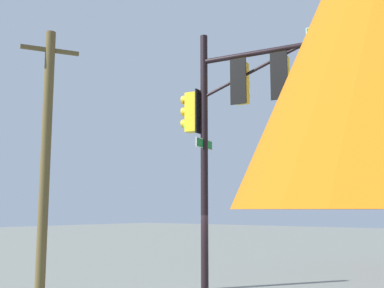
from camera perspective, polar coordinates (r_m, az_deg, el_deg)
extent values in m
cylinder|color=black|center=(12.55, 1.52, -3.06)|extent=(0.20, 0.20, 7.47)
cylinder|color=black|center=(12.15, 14.59, 11.81)|extent=(6.00, 1.18, 0.14)
cylinder|color=black|center=(12.46, 7.13, 8.67)|extent=(2.73, 0.55, 1.08)
cube|color=yellow|center=(12.49, 6.03, 7.43)|extent=(0.38, 0.41, 1.10)
cube|color=black|center=(12.31, 5.67, 7.65)|extent=(0.44, 0.11, 1.22)
sphere|color=maroon|center=(12.76, 6.35, 8.68)|extent=(0.22, 0.22, 0.22)
cylinder|color=yellow|center=(12.83, 6.45, 8.82)|extent=(0.25, 0.18, 0.23)
sphere|color=#855607|center=(12.67, 6.38, 7.21)|extent=(0.22, 0.22, 0.22)
cylinder|color=yellow|center=(12.73, 6.48, 7.36)|extent=(0.25, 0.18, 0.23)
sphere|color=#20FF59|center=(12.58, 6.40, 5.72)|extent=(0.22, 0.22, 0.22)
cylinder|color=yellow|center=(12.65, 6.50, 5.87)|extent=(0.25, 0.18, 0.23)
cube|color=yellow|center=(12.13, 10.89, 8.00)|extent=(0.37, 0.41, 1.10)
cube|color=black|center=(11.95, 10.58, 8.24)|extent=(0.44, 0.11, 1.22)
sphere|color=maroon|center=(12.41, 11.14, 9.28)|extent=(0.22, 0.22, 0.22)
cylinder|color=yellow|center=(12.48, 11.22, 9.42)|extent=(0.25, 0.18, 0.23)
sphere|color=#855607|center=(12.31, 11.18, 7.76)|extent=(0.22, 0.22, 0.22)
cylinder|color=yellow|center=(12.38, 11.27, 7.92)|extent=(0.25, 0.18, 0.23)
sphere|color=#20FF59|center=(12.22, 11.23, 6.23)|extent=(0.22, 0.22, 0.22)
cylinder|color=yellow|center=(12.29, 11.31, 6.39)|extent=(0.25, 0.18, 0.23)
cube|color=yellow|center=(11.86, 16.02, 8.54)|extent=(0.38, 0.41, 1.10)
cube|color=black|center=(11.67, 15.80, 8.80)|extent=(0.44, 0.11, 1.22)
sphere|color=maroon|center=(12.15, 16.17, 9.83)|extent=(0.22, 0.22, 0.22)
cylinder|color=yellow|center=(12.22, 16.22, 9.97)|extent=(0.25, 0.18, 0.23)
sphere|color=#855607|center=(12.05, 16.23, 8.29)|extent=(0.22, 0.22, 0.22)
cylinder|color=yellow|center=(12.12, 16.29, 8.44)|extent=(0.25, 0.18, 0.23)
sphere|color=#20FF59|center=(11.96, 16.30, 6.72)|extent=(0.22, 0.22, 0.22)
cylinder|color=yellow|center=(12.03, 16.35, 6.88)|extent=(0.25, 0.18, 0.23)
cube|color=yellow|center=(11.69, 21.36, 9.03)|extent=(0.38, 0.41, 1.10)
cube|color=black|center=(11.50, 21.23, 9.30)|extent=(0.44, 0.11, 1.22)
sphere|color=maroon|center=(11.98, 21.41, 10.32)|extent=(0.22, 0.22, 0.22)
cylinder|color=yellow|center=(12.05, 21.43, 10.46)|extent=(0.25, 0.18, 0.23)
sphere|color=#855607|center=(11.88, 21.49, 8.76)|extent=(0.22, 0.22, 0.22)
cylinder|color=yellow|center=(11.95, 21.52, 8.91)|extent=(0.25, 0.18, 0.23)
sphere|color=#20FF59|center=(11.79, 21.58, 7.18)|extent=(0.22, 0.22, 0.22)
cylinder|color=yellow|center=(11.86, 21.60, 7.34)|extent=(0.25, 0.18, 0.23)
cube|color=yellow|center=(12.94, 0.11, 3.87)|extent=(0.41, 0.38, 1.10)
cube|color=black|center=(12.85, 0.90, 3.96)|extent=(0.12, 0.44, 1.22)
sphere|color=maroon|center=(13.11, -0.66, 5.24)|extent=(0.22, 0.22, 0.22)
cylinder|color=yellow|center=(13.15, -0.89, 5.42)|extent=(0.18, 0.25, 0.23)
sphere|color=#855607|center=(13.04, -0.67, 3.78)|extent=(0.22, 0.22, 0.22)
cylinder|color=yellow|center=(13.07, -0.90, 3.97)|extent=(0.18, 0.25, 0.23)
sphere|color=#20FF59|center=(12.97, -0.67, 2.31)|extent=(0.22, 0.22, 0.22)
cylinder|color=yellow|center=(13.01, -0.90, 2.51)|extent=(0.18, 0.25, 0.23)
cube|color=white|center=(12.19, 15.96, 13.29)|extent=(0.93, 0.18, 0.26)
cube|color=#1F7A28|center=(12.19, 15.96, 13.29)|extent=(0.89, 0.18, 0.22)
cube|color=white|center=(12.62, 1.51, 0.03)|extent=(0.18, 0.93, 0.26)
cube|color=#157F32|center=(12.62, 1.51, 0.03)|extent=(0.18, 0.89, 0.22)
cylinder|color=brown|center=(15.09, -17.50, -1.96)|extent=(0.31, 0.31, 8.30)
cube|color=brown|center=(15.84, -16.95, 10.91)|extent=(0.94, 1.65, 0.12)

